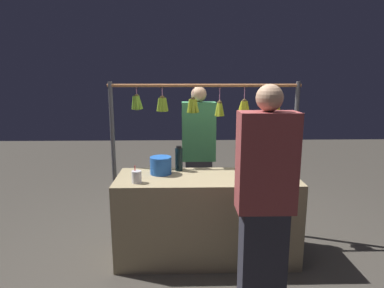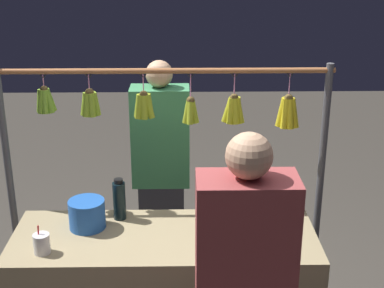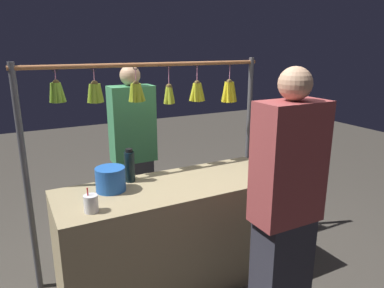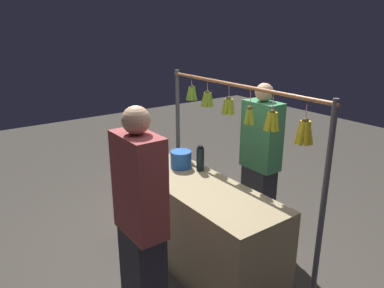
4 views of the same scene
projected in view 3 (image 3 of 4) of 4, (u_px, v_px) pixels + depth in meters
name	position (u px, v px, depth m)	size (l,w,h in m)	color
ground_plane	(176.00, 280.00, 2.79)	(12.00, 12.00, 0.00)	#413C35
market_counter	(175.00, 234.00, 2.68)	(1.68, 0.62, 0.81)	tan
display_rack	(157.00, 117.00, 2.83)	(1.96, 0.14, 1.67)	#4C4C51
water_bottle	(130.00, 166.00, 2.60)	(0.07, 0.07, 0.25)	black
blue_bucket	(111.00, 179.00, 2.44)	(0.20, 0.20, 0.17)	blue
drink_cup	(91.00, 203.00, 2.13)	(0.09, 0.09, 0.15)	silver
vendor_person	(134.00, 157.00, 3.23)	(0.38, 0.21, 1.62)	#2D2D38
customer_person	(285.00, 215.00, 2.07)	(0.40, 0.22, 1.67)	#2D2D38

